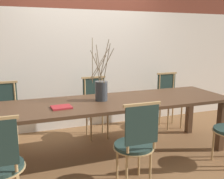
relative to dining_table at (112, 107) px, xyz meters
The scene contains 9 objects.
ground_plane 0.69m from the dining_table, ahead, with size 16.00×16.00×0.00m, color brown.
wall_rear 1.58m from the dining_table, 90.00° to the left, with size 12.00×0.06×3.20m.
dining_table is the anchor object (origin of this frame).
chair_near_left 0.77m from the dining_table, 90.59° to the right, with size 0.44×0.44×0.96m.
chair_far_leftend 1.55m from the dining_table, 150.75° to the left, with size 0.44×0.44×0.96m.
chair_far_left 0.77m from the dining_table, 90.17° to the left, with size 0.44×0.44×0.96m.
chair_far_center 1.57m from the dining_table, 28.89° to the left, with size 0.44×0.44×0.96m.
vase_centerpiece 0.27m from the dining_table, 151.98° to the left, with size 0.31×0.31×0.81m.
book_stack 0.69m from the dining_table, 169.91° to the right, with size 0.24×0.20×0.02m.
Camera 1 is at (-1.07, -2.96, 1.58)m, focal length 40.00 mm.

